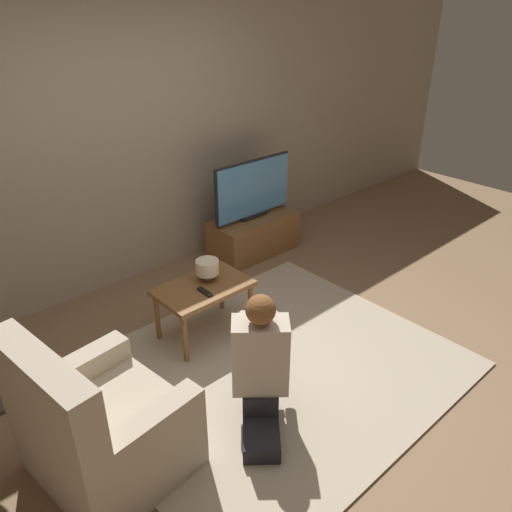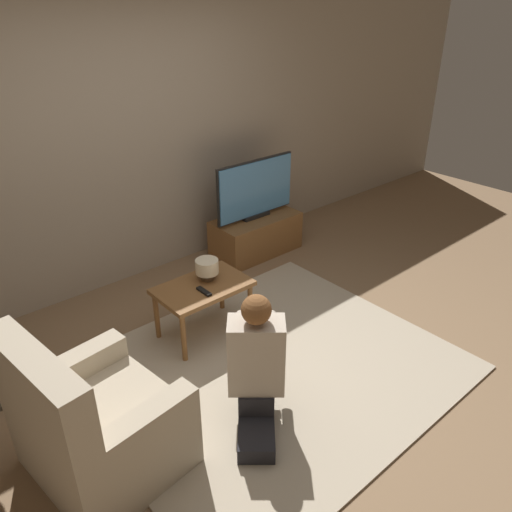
% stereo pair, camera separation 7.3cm
% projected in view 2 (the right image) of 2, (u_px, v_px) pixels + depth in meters
% --- Properties ---
extents(ground_plane, '(10.00, 10.00, 0.00)m').
position_uv_depth(ground_plane, '(271.00, 369.00, 3.65)').
color(ground_plane, '#896B4C').
extents(wall_back, '(10.00, 0.06, 2.60)m').
position_uv_depth(wall_back, '(123.00, 141.00, 4.33)').
color(wall_back, tan).
rests_on(wall_back, ground_plane).
extents(rug, '(2.50, 2.15, 0.02)m').
position_uv_depth(rug, '(271.00, 368.00, 3.64)').
color(rug, '#BCAD93').
rests_on(rug, ground_plane).
extents(tv_stand, '(0.92, 0.46, 0.40)m').
position_uv_depth(tv_stand, '(256.00, 235.00, 5.22)').
color(tv_stand, brown).
rests_on(tv_stand, ground_plane).
extents(tv, '(0.95, 0.08, 0.60)m').
position_uv_depth(tv, '(256.00, 189.00, 4.98)').
color(tv, black).
rests_on(tv, tv_stand).
extents(coffee_table, '(0.72, 0.46, 0.45)m').
position_uv_depth(coffee_table, '(203.00, 292.00, 3.85)').
color(coffee_table, brown).
rests_on(coffee_table, ground_plane).
extents(armchair, '(0.82, 0.89, 0.95)m').
position_uv_depth(armchair, '(97.00, 428.00, 2.75)').
color(armchair, '#B7A88E').
rests_on(armchair, ground_plane).
extents(person_kneeling, '(0.70, 0.75, 0.92)m').
position_uv_depth(person_kneeling, '(256.00, 364.00, 3.00)').
color(person_kneeling, '#232328').
rests_on(person_kneeling, rug).
extents(table_lamp, '(0.18, 0.18, 0.17)m').
position_uv_depth(table_lamp, '(207.00, 268.00, 3.86)').
color(table_lamp, '#4C3823').
rests_on(table_lamp, coffee_table).
extents(remote, '(0.04, 0.15, 0.02)m').
position_uv_depth(remote, '(204.00, 291.00, 3.73)').
color(remote, black).
rests_on(remote, coffee_table).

